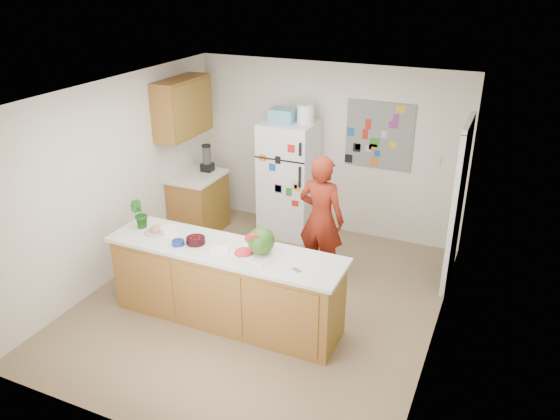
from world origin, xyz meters
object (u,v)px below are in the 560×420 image
at_px(refrigerator, 289,179).
at_px(watermelon, 261,241).
at_px(person, 321,219).
at_px(cherry_bowl, 196,240).

bearing_deg(refrigerator, watermelon, -73.86).
height_order(person, cherry_bowl, person).
height_order(refrigerator, watermelon, refrigerator).
bearing_deg(cherry_bowl, watermelon, 5.18).
distance_m(watermelon, cherry_bowl, 0.78).
relative_size(refrigerator, person, 1.03).
distance_m(person, cherry_bowl, 1.67).
xyz_separation_m(refrigerator, cherry_bowl, (-0.09, -2.41, 0.11)).
bearing_deg(watermelon, person, 80.82).
height_order(refrigerator, cherry_bowl, refrigerator).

